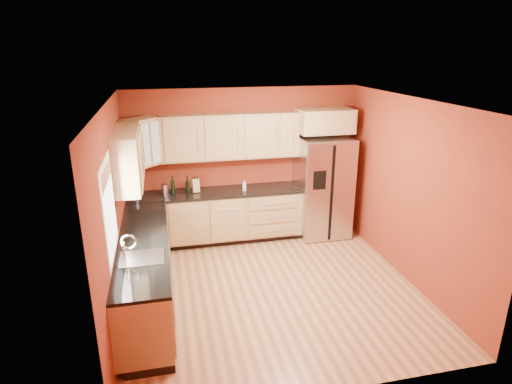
{
  "coord_description": "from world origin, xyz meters",
  "views": [
    {
      "loc": [
        -1.37,
        -5.12,
        3.25
      ],
      "look_at": [
        -0.02,
        0.9,
        1.14
      ],
      "focal_mm": 30.0,
      "sensor_mm": 36.0,
      "label": 1
    }
  ],
  "objects_px": {
    "wine_bottle_a": "(188,185)",
    "knife_block": "(196,185)",
    "canister_left": "(165,190)",
    "refrigerator": "(323,187)",
    "soap_dispenser": "(244,186)"
  },
  "relations": [
    {
      "from": "soap_dispenser",
      "to": "knife_block",
      "type": "bearing_deg",
      "value": 171.9
    },
    {
      "from": "wine_bottle_a",
      "to": "soap_dispenser",
      "type": "distance_m",
      "value": 0.95
    },
    {
      "from": "soap_dispenser",
      "to": "wine_bottle_a",
      "type": "bearing_deg",
      "value": 178.75
    },
    {
      "from": "knife_block",
      "to": "soap_dispenser",
      "type": "height_order",
      "value": "knife_block"
    },
    {
      "from": "knife_block",
      "to": "soap_dispenser",
      "type": "xyz_separation_m",
      "value": [
        0.81,
        -0.11,
        -0.02
      ]
    },
    {
      "from": "wine_bottle_a",
      "to": "knife_block",
      "type": "relative_size",
      "value": 1.4
    },
    {
      "from": "canister_left",
      "to": "knife_block",
      "type": "height_order",
      "value": "knife_block"
    },
    {
      "from": "refrigerator",
      "to": "soap_dispenser",
      "type": "distance_m",
      "value": 1.41
    },
    {
      "from": "canister_left",
      "to": "knife_block",
      "type": "xyz_separation_m",
      "value": [
        0.5,
        0.09,
        0.01
      ]
    },
    {
      "from": "wine_bottle_a",
      "to": "canister_left",
      "type": "bearing_deg",
      "value": 179.8
    },
    {
      "from": "refrigerator",
      "to": "soap_dispenser",
      "type": "bearing_deg",
      "value": 179.76
    },
    {
      "from": "refrigerator",
      "to": "knife_block",
      "type": "height_order",
      "value": "refrigerator"
    },
    {
      "from": "canister_left",
      "to": "soap_dispenser",
      "type": "height_order",
      "value": "canister_left"
    },
    {
      "from": "knife_block",
      "to": "wine_bottle_a",
      "type": "bearing_deg",
      "value": -152.17
    },
    {
      "from": "refrigerator",
      "to": "soap_dispenser",
      "type": "xyz_separation_m",
      "value": [
        -1.41,
        0.01,
        0.12
      ]
    }
  ]
}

